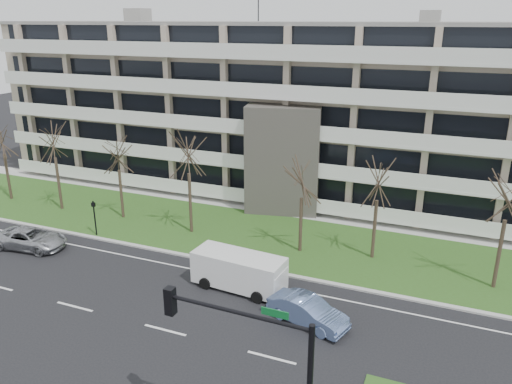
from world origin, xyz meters
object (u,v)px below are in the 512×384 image
at_px(pedestrian_signal, 94,214).
at_px(white_van, 240,269).
at_px(blue_sedan, 308,311).
at_px(traffic_signal, 258,364).
at_px(silver_pickup, 30,238).

bearing_deg(pedestrian_signal, white_van, -3.95).
relative_size(blue_sedan, pedestrian_signal, 1.62).
xyz_separation_m(traffic_signal, pedestrian_signal, (-18.95, 14.25, -2.51)).
bearing_deg(silver_pickup, white_van, -94.61).
distance_m(blue_sedan, pedestrian_signal, 18.84).
bearing_deg(silver_pickup, pedestrian_signal, -45.89).
relative_size(white_van, traffic_signal, 0.88).
bearing_deg(silver_pickup, traffic_signal, -122.58).
relative_size(white_van, pedestrian_signal, 2.09).
bearing_deg(blue_sedan, pedestrian_signal, 91.61).
height_order(blue_sedan, traffic_signal, traffic_signal).
relative_size(silver_pickup, pedestrian_signal, 1.87).
xyz_separation_m(blue_sedan, traffic_signal, (0.83, -9.18, 3.54)).
xyz_separation_m(silver_pickup, pedestrian_signal, (2.90, 3.51, 1.04)).
bearing_deg(blue_sedan, silver_pickup, 103.01).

